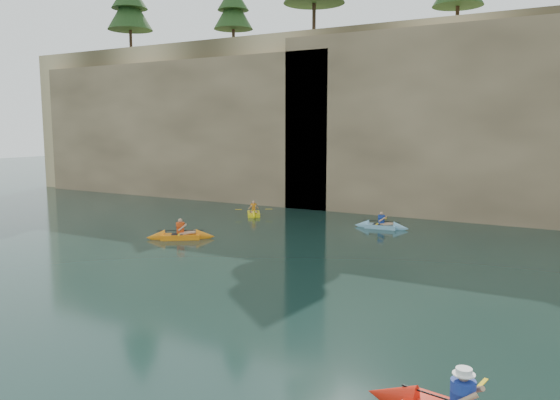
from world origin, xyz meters
The scene contains 9 objects.
ground centered at (0.00, 0.00, 0.00)m, with size 160.00×160.00×0.00m, color black.
cliff centered at (0.00, 30.00, 6.00)m, with size 70.00×16.00×12.00m, color tan.
cliff_slab_west centered at (-20.00, 22.60, 5.28)m, with size 26.00×2.40×10.56m, color tan.
cliff_slab_center centered at (2.00, 22.60, 5.70)m, with size 24.00×2.40×11.40m, color tan.
sea_cave_west centered at (-18.00, 21.95, 2.00)m, with size 4.50×1.00×4.00m, color black.
sea_cave_center centered at (-4.00, 21.95, 1.60)m, with size 3.50×1.00×3.20m, color black.
kayaker_orange centered at (-9.40, 9.95, 0.15)m, with size 3.09×2.50×1.24m.
kayaker_yellow centered at (-10.06, 17.57, 0.14)m, with size 2.12×2.67×1.13m.
kayaker_ltblue_mid centered at (-1.92, 17.37, 0.14)m, with size 2.97×2.21×1.11m.
Camera 1 is at (7.49, -10.07, 5.37)m, focal length 35.00 mm.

